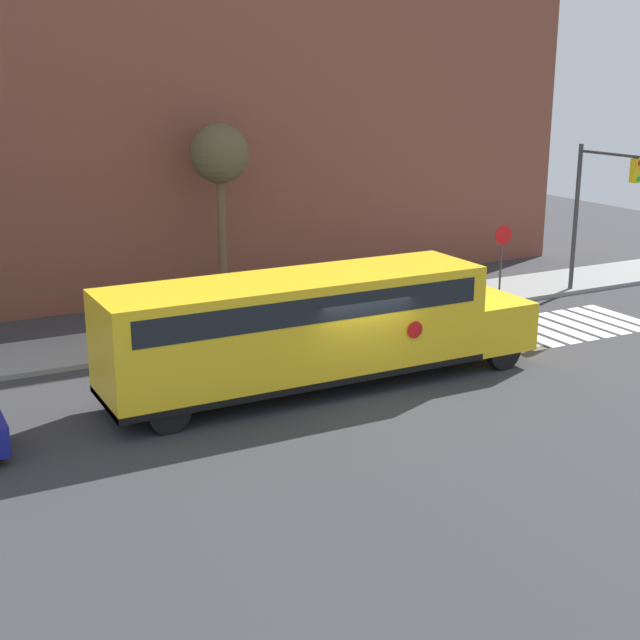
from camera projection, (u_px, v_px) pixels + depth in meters
name	position (u px, v px, depth m)	size (l,w,h in m)	color
ground_plane	(355.00, 391.00, 23.02)	(60.00, 60.00, 0.00)	#333335
sidewalk_strip	(253.00, 326.00, 28.53)	(44.00, 3.00, 0.15)	gray
building_backdrop	(177.00, 106.00, 32.25)	(32.00, 4.00, 13.43)	brown
crosswalk_stripes	(566.00, 326.00, 28.80)	(5.40, 3.20, 0.01)	white
school_bus	(311.00, 324.00, 22.71)	(11.87, 2.57, 3.01)	yellow
stop_sign	(502.00, 252.00, 31.09)	(0.70, 0.10, 2.81)	#38383A
traffic_light	(595.00, 199.00, 31.41)	(0.28, 2.84, 5.45)	#38383A
tree_near_sidewalk	(220.00, 158.00, 29.76)	(1.99, 1.99, 6.29)	brown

